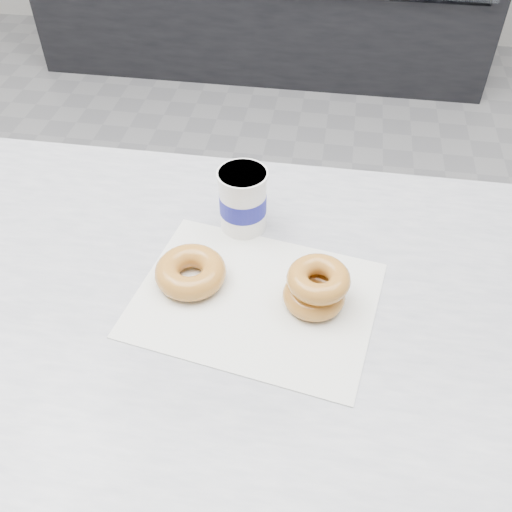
# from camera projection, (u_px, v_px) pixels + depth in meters

# --- Properties ---
(ground) EXTENTS (5.00, 5.00, 0.00)m
(ground) POSITION_uv_depth(u_px,v_px,m) (173.00, 340.00, 1.89)
(ground) COLOR gray
(ground) RESTS_ON ground
(counter) EXTENTS (3.06, 0.76, 0.90)m
(counter) POSITION_uv_depth(u_px,v_px,m) (74.00, 438.00, 1.15)
(counter) COLOR #333335
(counter) RESTS_ON ground
(wax_paper) EXTENTS (0.38, 0.31, 0.00)m
(wax_paper) POSITION_uv_depth(u_px,v_px,m) (255.00, 299.00, 0.83)
(wax_paper) COLOR silver
(wax_paper) RESTS_ON counter
(donut_single) EXTENTS (0.14, 0.14, 0.04)m
(donut_single) POSITION_uv_depth(u_px,v_px,m) (191.00, 272.00, 0.84)
(donut_single) COLOR #C18435
(donut_single) RESTS_ON wax_paper
(donut_stack) EXTENTS (0.13, 0.13, 0.06)m
(donut_stack) POSITION_uv_depth(u_px,v_px,m) (316.00, 287.00, 0.80)
(donut_stack) COLOR #C18435
(donut_stack) RESTS_ON wax_paper
(coffee_cup) EXTENTS (0.08, 0.08, 0.11)m
(coffee_cup) POSITION_uv_depth(u_px,v_px,m) (243.00, 200.00, 0.90)
(coffee_cup) COLOR white
(coffee_cup) RESTS_ON counter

